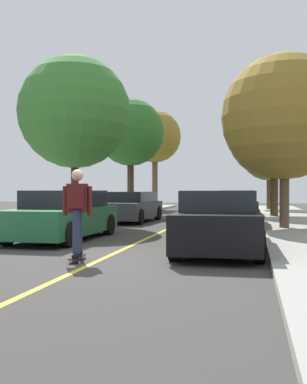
% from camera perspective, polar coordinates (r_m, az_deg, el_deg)
% --- Properties ---
extents(ground, '(80.00, 80.00, 0.00)m').
position_cam_1_polar(ground, '(9.31, -6.17, -8.42)').
color(ground, '#3D3A38').
extents(center_line, '(0.12, 39.20, 0.01)m').
position_cam_1_polar(center_line, '(13.13, -0.49, -5.87)').
color(center_line, gold).
rests_on(center_line, ground).
extents(parked_car_left_nearest, '(1.90, 4.49, 1.39)m').
position_cam_1_polar(parked_car_left_nearest, '(12.75, -11.55, -2.98)').
color(parked_car_left_nearest, '#1E5B33').
rests_on(parked_car_left_nearest, ground).
extents(parked_car_left_near, '(2.01, 4.50, 1.33)m').
position_cam_1_polar(parked_car_left_near, '(19.48, -2.90, -1.93)').
color(parked_car_left_near, '#38383D').
rests_on(parked_car_left_near, ground).
extents(parked_car_right_nearest, '(1.95, 4.72, 1.39)m').
position_cam_1_polar(parked_car_right_nearest, '(10.31, 8.64, -3.69)').
color(parked_car_right_nearest, black).
rests_on(parked_car_right_nearest, ground).
extents(parked_car_right_near, '(2.07, 4.62, 1.39)m').
position_cam_1_polar(parked_car_right_near, '(16.48, 10.16, -2.23)').
color(parked_car_right_near, black).
rests_on(parked_car_right_near, ground).
extents(parked_car_right_far, '(1.95, 4.61, 1.39)m').
position_cam_1_polar(parked_car_right_far, '(23.58, 10.92, -1.49)').
color(parked_car_right_far, '#38383D').
rests_on(parked_car_right_far, ground).
extents(street_tree_left_nearest, '(4.52, 4.52, 6.67)m').
position_cam_1_polar(street_tree_left_nearest, '(18.33, -10.18, 10.11)').
color(street_tree_left_nearest, '#3D2D1E').
rests_on(street_tree_left_nearest, sidewalk_left).
extents(street_tree_left_near, '(3.95, 3.95, 6.65)m').
position_cam_1_polar(street_tree_left_near, '(26.19, -2.99, 7.68)').
color(street_tree_left_near, '#3D2D1E').
rests_on(street_tree_left_near, sidewalk_left).
extents(street_tree_left_far, '(3.85, 3.85, 7.16)m').
position_cam_1_polar(street_tree_left_far, '(32.65, 0.18, 7.16)').
color(street_tree_left_far, brown).
rests_on(street_tree_left_far, sidewalk_left).
extents(street_tree_right_nearest, '(4.24, 4.24, 5.86)m').
position_cam_1_polar(street_tree_right_nearest, '(15.68, 16.62, 9.30)').
color(street_tree_right_nearest, brown).
rests_on(street_tree_right_nearest, sidewalk_right).
extents(street_tree_right_near, '(4.63, 4.63, 6.45)m').
position_cam_1_polar(street_tree_right_near, '(22.61, 15.40, 7.50)').
color(street_tree_right_near, '#4C3823').
rests_on(street_tree_right_near, sidewalk_right).
extents(street_tree_right_far, '(3.71, 3.71, 5.62)m').
position_cam_1_polar(street_tree_right_far, '(30.36, 14.69, 4.96)').
color(street_tree_right_far, '#4C3823').
rests_on(street_tree_right_far, sidewalk_right).
extents(fire_hydrant, '(0.20, 0.20, 0.70)m').
position_cam_1_polar(fire_hydrant, '(17.04, -10.61, -2.84)').
color(fire_hydrant, '#B2140F').
rests_on(fire_hydrant, sidewalk_left).
extents(skateboard, '(0.40, 0.87, 0.10)m').
position_cam_1_polar(skateboard, '(8.91, -9.84, -8.25)').
color(skateboard, black).
rests_on(skateboard, ground).
extents(skateboarder, '(0.59, 0.70, 1.71)m').
position_cam_1_polar(skateboarder, '(8.78, -9.88, -1.89)').
color(skateboarder, black).
rests_on(skateboarder, skateboard).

